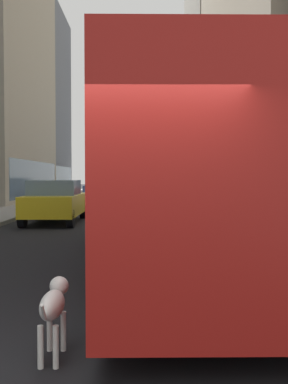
{
  "coord_description": "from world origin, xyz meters",
  "views": [
    {
      "loc": [
        0.35,
        -4.2,
        1.77
      ],
      "look_at": [
        0.48,
        6.3,
        1.4
      ],
      "focal_mm": 42.05,
      "sensor_mm": 36.0,
      "label": 1
    }
  ],
  "objects_px": {
    "car_red_coupe": "(114,191)",
    "dalmatian_dog": "(54,305)",
    "car_grey_wagon": "(104,186)",
    "car_yellow_taxi": "(55,201)",
    "transit_bus": "(179,176)",
    "car_white_van": "(146,185)",
    "car_blue_hatchback": "(99,188)"
  },
  "relations": [
    {
      "from": "transit_bus",
      "to": "car_red_coupe",
      "type": "relative_size",
      "value": 2.44
    },
    {
      "from": "car_grey_wagon",
      "to": "car_white_van",
      "type": "xyz_separation_m",
      "value": [
        4.0,
        6.83,
        -0.0
      ]
    },
    {
      "from": "dalmatian_dog",
      "to": "car_yellow_taxi",
      "type": "bearing_deg",
      "value": 100.37
    },
    {
      "from": "transit_bus",
      "to": "car_blue_hatchback",
      "type": "distance_m",
      "value": 26.34
    },
    {
      "from": "transit_bus",
      "to": "car_yellow_taxi",
      "type": "distance_m",
      "value": 8.72
    },
    {
      "from": "car_blue_hatchback",
      "to": "car_white_van",
      "type": "relative_size",
      "value": 1.07
    },
    {
      "from": "transit_bus",
      "to": "car_yellow_taxi",
      "type": "bearing_deg",
      "value": 117.47
    },
    {
      "from": "car_red_coupe",
      "to": "car_grey_wagon",
      "type": "bearing_deg",
      "value": 96.92
    },
    {
      "from": "car_red_coupe",
      "to": "dalmatian_dog",
      "type": "distance_m",
      "value": 23.9
    },
    {
      "from": "car_yellow_taxi",
      "to": "car_white_van",
      "type": "height_order",
      "value": "same"
    },
    {
      "from": "transit_bus",
      "to": "car_yellow_taxi",
      "type": "xyz_separation_m",
      "value": [
        -4.0,
        7.69,
        -0.95
      ]
    },
    {
      "from": "car_yellow_taxi",
      "to": "car_white_van",
      "type": "distance_m",
      "value": 31.47
    },
    {
      "from": "car_blue_hatchback",
      "to": "car_white_van",
      "type": "xyz_separation_m",
      "value": [
        4.0,
        12.89,
        -0.0
      ]
    },
    {
      "from": "car_grey_wagon",
      "to": "car_yellow_taxi",
      "type": "relative_size",
      "value": 1.06
    },
    {
      "from": "transit_bus",
      "to": "dalmatian_dog",
      "type": "height_order",
      "value": "transit_bus"
    },
    {
      "from": "transit_bus",
      "to": "car_blue_hatchback",
      "type": "height_order",
      "value": "transit_bus"
    },
    {
      "from": "car_red_coupe",
      "to": "car_blue_hatchback",
      "type": "bearing_deg",
      "value": 102.68
    },
    {
      "from": "car_white_van",
      "to": "car_blue_hatchback",
      "type": "bearing_deg",
      "value": -107.24
    },
    {
      "from": "car_grey_wagon",
      "to": "car_yellow_taxi",
      "type": "height_order",
      "value": "same"
    },
    {
      "from": "car_yellow_taxi",
      "to": "transit_bus",
      "type": "bearing_deg",
      "value": -62.53
    },
    {
      "from": "car_grey_wagon",
      "to": "dalmatian_dog",
      "type": "height_order",
      "value": "car_grey_wagon"
    },
    {
      "from": "car_grey_wagon",
      "to": "car_blue_hatchback",
      "type": "distance_m",
      "value": 6.07
    },
    {
      "from": "car_red_coupe",
      "to": "car_grey_wagon",
      "type": "relative_size",
      "value": 1.03
    },
    {
      "from": "transit_bus",
      "to": "car_white_van",
      "type": "xyz_separation_m",
      "value": [
        0.0,
        38.91,
        -0.95
      ]
    },
    {
      "from": "car_red_coupe",
      "to": "car_yellow_taxi",
      "type": "xyz_separation_m",
      "value": [
        -1.6,
        -11.21,
        -0.0
      ]
    },
    {
      "from": "car_white_van",
      "to": "dalmatian_dog",
      "type": "distance_m",
      "value": 43.92
    },
    {
      "from": "car_red_coupe",
      "to": "transit_bus",
      "type": "bearing_deg",
      "value": -82.76
    },
    {
      "from": "transit_bus",
      "to": "car_yellow_taxi",
      "type": "height_order",
      "value": "transit_bus"
    },
    {
      "from": "car_white_van",
      "to": "car_yellow_taxi",
      "type": "bearing_deg",
      "value": -97.3
    },
    {
      "from": "transit_bus",
      "to": "car_red_coupe",
      "type": "height_order",
      "value": "transit_bus"
    },
    {
      "from": "car_red_coupe",
      "to": "car_yellow_taxi",
      "type": "height_order",
      "value": "same"
    },
    {
      "from": "car_white_van",
      "to": "dalmatian_dog",
      "type": "xyz_separation_m",
      "value": [
        -1.68,
        -43.89,
        -0.31
      ]
    }
  ]
}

